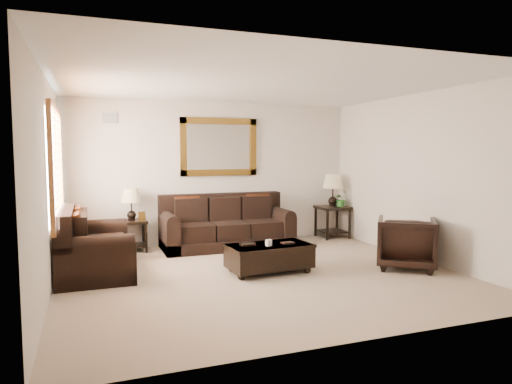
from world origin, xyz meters
name	(u,v)px	position (x,y,z in m)	size (l,w,h in m)	color
room	(261,181)	(0.00, 0.00, 1.35)	(5.51, 5.01, 2.71)	gray
window	(56,167)	(-2.70, 0.90, 1.55)	(0.07, 1.96, 1.66)	white
mirror	(219,147)	(0.08, 2.47, 1.85)	(1.50, 0.06, 1.10)	#4B270F
air_vent	(110,118)	(-1.90, 2.48, 2.35)	(0.25, 0.02, 0.18)	#999999
sofa	(226,228)	(0.08, 2.03, 0.35)	(2.37, 1.02, 0.97)	black
loveseat	(90,250)	(-2.29, 0.88, 0.35)	(1.01, 1.70, 0.96)	black
end_table_left	(132,210)	(-1.59, 2.20, 0.73)	(0.51, 0.51, 1.12)	black
end_table_right	(333,196)	(2.40, 2.16, 0.85)	(0.59, 0.59, 1.30)	black
coffee_table	(269,255)	(0.16, 0.07, 0.26)	(1.26, 0.75, 0.51)	black
armchair	(406,240)	(2.20, -0.42, 0.43)	(0.83, 0.78, 0.85)	black
potted_plant	(341,200)	(2.53, 2.06, 0.77)	(0.29, 0.32, 0.25)	#22591E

